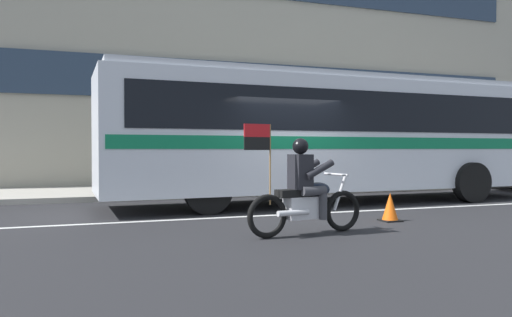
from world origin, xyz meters
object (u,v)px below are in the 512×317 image
object	(u,v)px
fire_hydrant	(165,180)
traffic_cone	(390,208)
motorcycle_with_rider	(305,194)
transit_bus	(337,130)

from	to	relation	value
fire_hydrant	traffic_cone	distance (m)	6.79
motorcycle_with_rider	fire_hydrant	world-z (taller)	motorcycle_with_rider
transit_bus	motorcycle_with_rider	size ratio (longest dim) A/B	5.54
transit_bus	motorcycle_with_rider	bearing A→B (deg)	-124.31
motorcycle_with_rider	traffic_cone	distance (m)	2.35
traffic_cone	motorcycle_with_rider	bearing A→B (deg)	-159.42
transit_bus	traffic_cone	xyz separation A→B (m)	(-0.63, -3.29, -1.63)
fire_hydrant	traffic_cone	world-z (taller)	fire_hydrant
motorcycle_with_rider	traffic_cone	world-z (taller)	motorcycle_with_rider
fire_hydrant	traffic_cone	size ratio (longest dim) A/B	1.36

